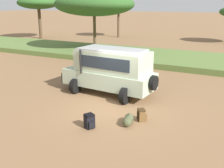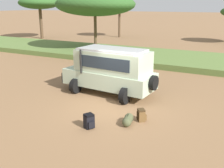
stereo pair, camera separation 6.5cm
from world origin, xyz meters
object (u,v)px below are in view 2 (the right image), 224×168
acacia_tree_left_mid (120,4)px  acacia_tree_centre_back (95,4)px  backpack_cluster_center (89,121)px  duffel_bag_low_black_case (128,120)px  backpack_beside_front_wheel (141,115)px  safari_vehicle (111,70)px  acacia_tree_far_left (40,3)px

acacia_tree_left_mid → acacia_tree_centre_back: 13.12m
backpack_cluster_center → acacia_tree_left_mid: bearing=113.6°
duffel_bag_low_black_case → backpack_beside_front_wheel: bearing=56.1°
acacia_tree_centre_back → backpack_beside_front_wheel: bearing=-52.5°
safari_vehicle → acacia_tree_centre_back: size_ratio=0.69×
backpack_beside_front_wheel → acacia_tree_far_left: (-22.41, 19.11, 4.54)m
backpack_cluster_center → duffel_bag_low_black_case: 1.57m
duffel_bag_low_black_case → acacia_tree_centre_back: acacia_tree_centre_back is taller
acacia_tree_far_left → backpack_beside_front_wheel: bearing=-40.4°
acacia_tree_far_left → acacia_tree_centre_back: size_ratio=0.75×
safari_vehicle → backpack_cluster_center: safari_vehicle is taller
backpack_beside_front_wheel → acacia_tree_left_mid: size_ratio=0.10×
safari_vehicle → acacia_tree_centre_back: (-7.13, 10.36, 3.31)m
backpack_cluster_center → acacia_tree_centre_back: (-8.33, 14.44, 4.33)m
backpack_cluster_center → acacia_tree_left_mid: 29.88m
acacia_tree_left_mid → acacia_tree_centre_back: size_ratio=0.68×
backpack_cluster_center → acacia_tree_left_mid: size_ratio=0.11×
duffel_bag_low_black_case → acacia_tree_far_left: size_ratio=0.14×
safari_vehicle → acacia_tree_centre_back: bearing=124.5°
backpack_cluster_center → safari_vehicle: bearing=106.4°
duffel_bag_low_black_case → acacia_tree_far_left: 29.89m
duffel_bag_low_black_case → acacia_tree_centre_back: (-9.54, 13.44, 4.43)m
safari_vehicle → acacia_tree_centre_back: acacia_tree_centre_back is taller
backpack_beside_front_wheel → acacia_tree_left_mid: acacia_tree_left_mid is taller
backpack_beside_front_wheel → duffel_bag_low_black_case: size_ratio=0.61×
acacia_tree_left_mid → acacia_tree_far_left: bearing=-144.4°
duffel_bag_low_black_case → acacia_tree_far_left: (-22.05, 19.65, 4.60)m
backpack_beside_front_wheel → backpack_cluster_center: backpack_cluster_center is taller
safari_vehicle → backpack_beside_front_wheel: safari_vehicle is taller
safari_vehicle → backpack_beside_front_wheel: 3.90m
acacia_tree_centre_back → acacia_tree_far_left: bearing=153.6°
acacia_tree_far_left → acacia_tree_centre_back: bearing=-26.4°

